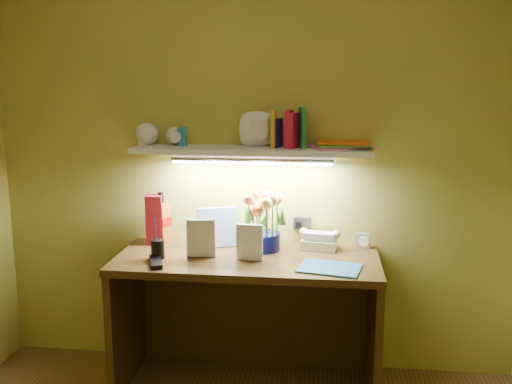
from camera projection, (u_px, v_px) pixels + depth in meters
The scene contains 13 objects.
desk at pixel (247, 323), 3.11m from camera, with size 1.40×0.60×0.75m, color #341C0E.
flower_bouquet at pixel (263, 220), 3.13m from camera, with size 0.22×0.22×0.34m, color #050834, non-canonical shape.
telephone at pixel (320, 239), 3.17m from camera, with size 0.19×0.14×0.11m, color #F9E5CE, non-canonical shape.
desk_clock at pixel (363, 240), 3.20m from camera, with size 0.08×0.04×0.08m, color silver.
whisky_bottle at pixel (161, 218), 3.27m from camera, with size 0.08×0.08×0.30m, color #A04B15, non-canonical shape.
whisky_box at pixel (154, 220), 3.26m from camera, with size 0.09×0.09×0.28m, color #620C10.
pen_cup at pixel (158, 243), 2.99m from camera, with size 0.07×0.07×0.17m, color black.
art_card at pixel (218, 227), 3.21m from camera, with size 0.22×0.04×0.22m, color white, non-canonical shape.
tv_remote at pixel (156, 262), 2.92m from camera, with size 0.06×0.20×0.02m, color black.
blue_folder at pixel (330, 268), 2.85m from camera, with size 0.30×0.22×0.01m, color teal.
desk_book_a at pixel (186, 238), 3.01m from camera, with size 0.15×0.02×0.21m, color beige.
desk_book_b at pixel (236, 242), 2.97m from camera, with size 0.14×0.01×0.19m, color white.
wall_shelf at pixel (254, 144), 3.10m from camera, with size 1.33×0.34×0.25m.
Camera 1 is at (0.40, -1.68, 1.68)m, focal length 40.00 mm.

